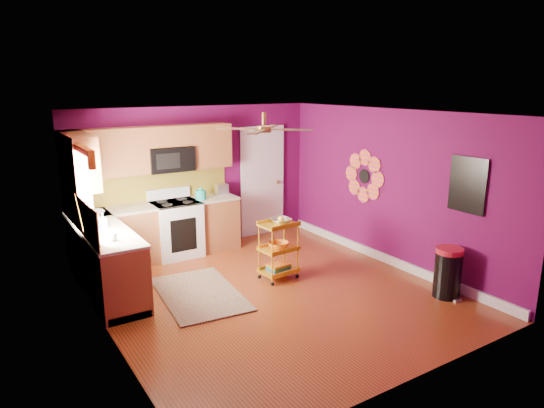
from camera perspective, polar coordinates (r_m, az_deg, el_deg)
ground at (r=6.97m, az=0.01°, el=-10.35°), size 5.00×5.00×0.00m
room_envelope at (r=6.48m, az=0.21°, el=2.97°), size 4.54×5.04×2.52m
lower_cabinets at (r=7.85m, az=-15.66°, el=-4.65°), size 2.81×2.31×0.94m
electric_range at (r=8.40m, az=-11.22°, el=-2.81°), size 0.76×0.66×1.13m
upper_cabinetry at (r=7.90m, az=-16.35°, el=5.63°), size 2.80×2.30×1.26m
left_window at (r=6.61m, az=-21.63°, el=3.11°), size 0.08×1.35×1.08m
panel_door at (r=9.34m, az=-1.15°, el=2.58°), size 0.95×0.11×2.15m
right_wall_art at (r=7.68m, az=15.59°, el=2.76°), size 0.04×2.74×1.04m
ceiling_fan at (r=6.54m, az=-0.94°, el=8.89°), size 1.01×1.01×0.26m
shag_rug at (r=6.97m, az=-8.54°, el=-10.39°), size 1.19×1.77×0.02m
rolling_cart at (r=7.27m, az=0.81°, el=-5.08°), size 0.56×0.43×0.97m
trash_can at (r=7.13m, az=19.98°, el=-7.58°), size 0.39×0.42×0.71m
teal_kettle at (r=8.39m, az=-8.39°, el=1.12°), size 0.18×0.18×0.21m
toaster at (r=8.76m, az=-5.95°, el=1.77°), size 0.22×0.15×0.18m
soap_bottle_a at (r=7.08m, az=-19.28°, el=-1.80°), size 0.09×0.09×0.20m
soap_bottle_b at (r=7.42m, az=-20.06°, el=-1.31°), size 0.13×0.13×0.17m
counter_dish at (r=7.76m, az=-20.12°, el=-1.03°), size 0.29×0.29×0.07m
counter_cup at (r=6.44m, az=-18.37°, el=-3.70°), size 0.14×0.14×0.11m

